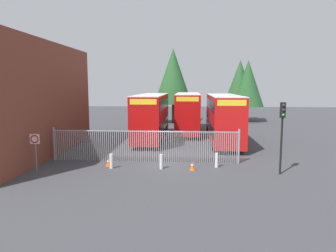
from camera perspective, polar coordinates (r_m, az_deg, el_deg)
The scene contains 16 objects.
ground_plane at distance 29.45m, azimuth 0.54°, elevation -2.86°, with size 100.00×100.00×0.00m, color #3D3D42.
depot_building_brick at distance 26.20m, azimuth -27.82°, elevation 4.30°, with size 7.63×15.51×8.44m, color brown.
palisade_fence at distance 21.54m, azimuth -4.32°, elevation -3.50°, with size 13.03×0.14×2.35m.
double_decker_bus_near_gate at distance 29.98m, azimuth -3.04°, elevation 1.99°, with size 2.54×10.81×4.42m.
double_decker_bus_behind_fence_left at distance 34.85m, azimuth 3.65°, elevation 2.74°, with size 2.54×10.81×4.42m.
double_decker_bus_behind_fence_right at distance 28.83m, azimuth 10.16°, elevation 1.67°, with size 2.54×10.81×4.42m.
bollard_near_left at distance 20.20m, azimuth -10.41°, elevation -6.38°, with size 0.20×0.20×0.95m, color silver.
bollard_center_front at distance 19.75m, azimuth -1.28°, elevation -6.58°, with size 0.20×0.20×0.95m, color silver.
bollard_near_right at distance 20.38m, azimuth 8.93°, elevation -6.23°, with size 0.20×0.20×0.95m, color silver.
traffic_cone_by_gate at distance 19.53m, azimuth 4.50°, elevation -7.33°, with size 0.34×0.34×0.59m.
traffic_cone_mid_forecourt at distance 20.83m, azimuth -10.91°, elevation -6.50°, with size 0.34×0.34×0.59m.
speed_limit_sign_post at distance 20.48m, azimuth -23.27°, elevation -2.96°, with size 0.60×0.14×2.40m.
traffic_light_kerbside at distance 19.32m, azimuth 20.27°, elevation 0.22°, with size 0.28×0.33×4.30m.
tree_tall_back at distance 46.95m, azimuth 14.47°, elevation 7.58°, with size 4.68×4.68×8.94m.
tree_short_side at distance 47.87m, azimuth 13.07°, elevation 7.62°, with size 4.84×4.84×9.05m.
tree_mid_row at distance 43.96m, azimuth 0.95°, elevation 9.11°, with size 5.36×5.36×10.40m.
Camera 1 is at (1.73, -20.93, 5.25)m, focal length 33.14 mm.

